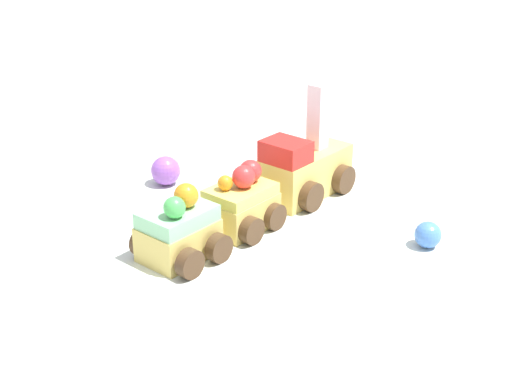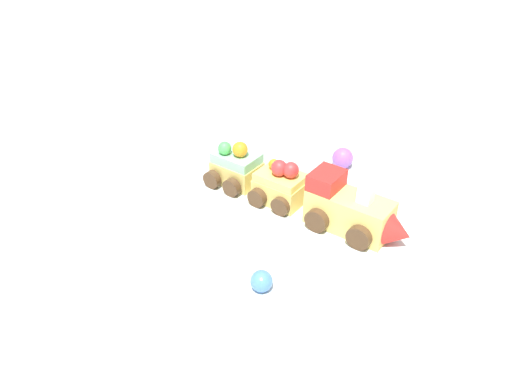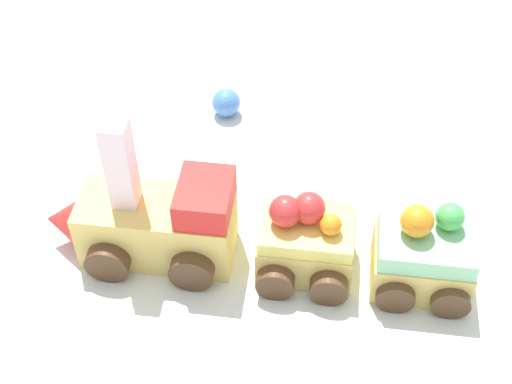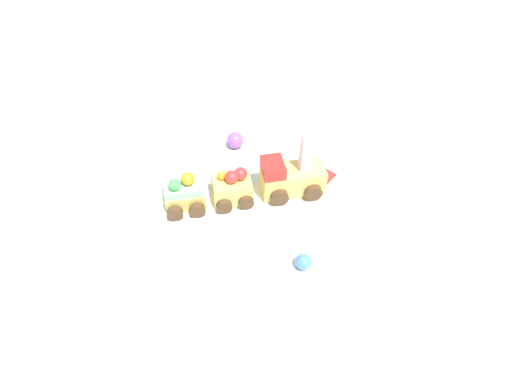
% 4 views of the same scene
% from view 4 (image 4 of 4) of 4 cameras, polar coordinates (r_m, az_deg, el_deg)
% --- Properties ---
extents(ground_plane, '(10.00, 10.00, 0.00)m').
position_cam_4_polar(ground_plane, '(0.66, 0.22, -3.05)').
color(ground_plane, beige).
extents(display_board, '(0.74, 0.39, 0.01)m').
position_cam_4_polar(display_board, '(0.65, 0.22, -2.71)').
color(display_board, silver).
rests_on(display_board, ground_plane).
extents(cake_train_locomotive, '(0.14, 0.09, 0.11)m').
position_cam_4_polar(cake_train_locomotive, '(0.66, 5.82, 2.12)').
color(cake_train_locomotive, '#EACC66').
rests_on(cake_train_locomotive, display_board).
extents(cake_car_lemon, '(0.08, 0.08, 0.06)m').
position_cam_4_polar(cake_car_lemon, '(0.65, -3.38, 0.59)').
color(cake_car_lemon, '#EACC66').
rests_on(cake_car_lemon, display_board).
extents(cake_car_mint, '(0.08, 0.08, 0.07)m').
position_cam_4_polar(cake_car_mint, '(0.65, -10.21, -0.34)').
color(cake_car_mint, '#EACC66').
rests_on(cake_car_mint, display_board).
extents(gumball_blue, '(0.02, 0.02, 0.02)m').
position_cam_4_polar(gumball_blue, '(0.58, 6.79, -9.90)').
color(gumball_blue, '#4C84E0').
rests_on(gumball_blue, display_board).
extents(gumball_purple, '(0.03, 0.03, 0.03)m').
position_cam_4_polar(gumball_purple, '(0.75, -2.99, 7.40)').
color(gumball_purple, '#9956C6').
rests_on(gumball_purple, display_board).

